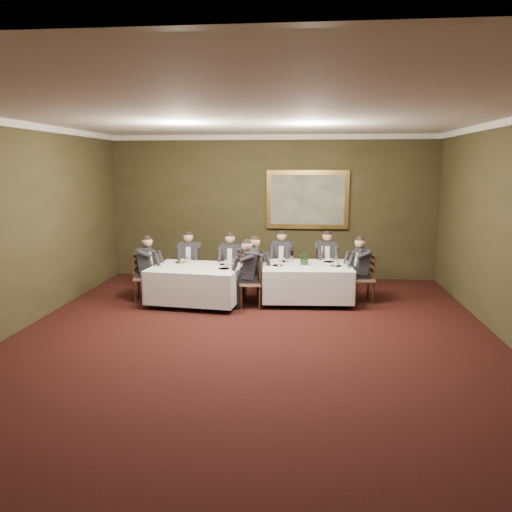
% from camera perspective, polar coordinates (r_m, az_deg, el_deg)
% --- Properties ---
extents(ground, '(10.00, 10.00, 0.00)m').
position_cam_1_polar(ground, '(7.84, -0.64, -10.40)').
color(ground, black).
rests_on(ground, ground).
extents(ceiling, '(8.00, 10.00, 0.10)m').
position_cam_1_polar(ceiling, '(7.37, -0.70, 15.97)').
color(ceiling, silver).
rests_on(ceiling, back_wall).
extents(back_wall, '(8.00, 0.10, 3.50)m').
position_cam_1_polar(back_wall, '(12.36, 1.86, 5.56)').
color(back_wall, '#312F18').
rests_on(back_wall, ground).
extents(front_wall, '(8.00, 0.10, 3.50)m').
position_cam_1_polar(front_wall, '(2.63, -12.87, -12.83)').
color(front_wall, '#312F18').
rests_on(front_wall, ground).
extents(crown_molding, '(8.00, 10.00, 0.12)m').
position_cam_1_polar(crown_molding, '(7.37, -0.70, 15.50)').
color(crown_molding, white).
rests_on(crown_molding, back_wall).
extents(table_main, '(1.90, 1.49, 0.67)m').
position_cam_1_polar(table_main, '(10.32, 5.80, -2.76)').
color(table_main, black).
rests_on(table_main, ground).
extents(table_second, '(1.95, 1.57, 0.67)m').
position_cam_1_polar(table_second, '(10.17, -6.79, -2.97)').
color(table_second, black).
rests_on(table_second, ground).
extents(chair_main_backleft, '(0.50, 0.49, 1.00)m').
position_cam_1_polar(chair_main_backleft, '(11.25, 3.03, -2.49)').
color(chair_main_backleft, '#97744D').
rests_on(chair_main_backleft, ground).
extents(diner_main_backleft, '(0.47, 0.54, 1.35)m').
position_cam_1_polar(diner_main_backleft, '(11.19, 3.02, -1.36)').
color(diner_main_backleft, black).
rests_on(diner_main_backleft, chair_main_backleft).
extents(chair_main_backright, '(0.47, 0.45, 1.00)m').
position_cam_1_polar(chair_main_backright, '(11.30, 7.98, -2.51)').
color(chair_main_backright, '#97744D').
rests_on(chair_main_backright, ground).
extents(diner_main_backright, '(0.44, 0.51, 1.35)m').
position_cam_1_polar(diner_main_backright, '(11.24, 8.01, -1.39)').
color(diner_main_backright, black).
rests_on(diner_main_backright, chair_main_backright).
extents(chair_main_endleft, '(0.54, 0.55, 1.00)m').
position_cam_1_polar(chair_main_endleft, '(10.35, -0.60, -3.61)').
color(chair_main_endleft, '#97744D').
rests_on(chair_main_endleft, ground).
extents(diner_main_endleft, '(0.58, 0.53, 1.35)m').
position_cam_1_polar(diner_main_endleft, '(10.30, -0.54, -2.37)').
color(diner_main_endleft, black).
rests_on(diner_main_endleft, chair_main_endleft).
extents(chair_main_endright, '(0.49, 0.50, 1.00)m').
position_cam_1_polar(chair_main_endright, '(10.49, 12.09, -3.64)').
color(chair_main_endright, '#97744D').
rests_on(chair_main_endright, ground).
extents(diner_main_endright, '(0.54, 0.47, 1.35)m').
position_cam_1_polar(diner_main_endright, '(10.44, 12.08, -2.43)').
color(diner_main_endright, black).
rests_on(diner_main_endright, chair_main_endright).
extents(chair_sec_backleft, '(0.49, 0.47, 1.00)m').
position_cam_1_polar(chair_sec_backleft, '(11.21, -7.59, -2.60)').
color(chair_sec_backleft, '#97744D').
rests_on(chair_sec_backleft, ground).
extents(diner_sec_backleft, '(0.45, 0.52, 1.35)m').
position_cam_1_polar(diner_sec_backleft, '(11.15, -7.62, -1.47)').
color(diner_sec_backleft, black).
rests_on(diner_sec_backleft, chair_sec_backleft).
extents(chair_sec_backright, '(0.49, 0.47, 1.00)m').
position_cam_1_polar(chair_sec_backright, '(10.93, -2.79, -2.87)').
color(chair_sec_backright, '#97744D').
rests_on(chair_sec_backright, ground).
extents(diner_sec_backright, '(0.45, 0.52, 1.35)m').
position_cam_1_polar(diner_sec_backright, '(10.87, -2.82, -1.71)').
color(diner_sec_backright, black).
rests_on(diner_sec_backright, chair_sec_backright).
extents(chair_sec_endright, '(0.44, 0.46, 1.00)m').
position_cam_1_polar(chair_sec_endright, '(9.90, -0.50, -4.24)').
color(chair_sec_endright, '#97744D').
rests_on(chair_sec_endright, ground).
extents(diner_sec_endright, '(0.50, 0.43, 1.35)m').
position_cam_1_polar(diner_sec_endright, '(9.85, -0.57, -2.96)').
color(diner_sec_endright, black).
rests_on(diner_sec_endright, chair_sec_endright).
extents(chair_sec_endleft, '(0.46, 0.48, 1.00)m').
position_cam_1_polar(chair_sec_endleft, '(10.62, -12.60, -3.49)').
color(chair_sec_endleft, '#97744D').
rests_on(chair_sec_endleft, ground).
extents(diner_sec_endleft, '(0.52, 0.45, 1.35)m').
position_cam_1_polar(diner_sec_endleft, '(10.57, -12.59, -2.29)').
color(diner_sec_endleft, black).
rests_on(diner_sec_endleft, chair_sec_endleft).
extents(centerpiece, '(0.34, 0.32, 0.31)m').
position_cam_1_polar(centerpiece, '(10.25, 5.62, -0.16)').
color(centerpiece, '#2D5926').
rests_on(centerpiece, table_main).
extents(candlestick, '(0.06, 0.06, 0.41)m').
position_cam_1_polar(candlestick, '(10.24, 7.54, -0.23)').
color(candlestick, '#B99338').
rests_on(candlestick, table_main).
extents(place_setting_table_main, '(0.33, 0.31, 0.14)m').
position_cam_1_polar(place_setting_table_main, '(10.63, 3.36, -0.43)').
color(place_setting_table_main, white).
rests_on(place_setting_table_main, table_main).
extents(place_setting_table_second, '(0.33, 0.31, 0.14)m').
position_cam_1_polar(place_setting_table_second, '(10.62, -8.33, -0.53)').
color(place_setting_table_second, white).
rests_on(place_setting_table_second, table_second).
extents(painting, '(1.99, 0.09, 1.42)m').
position_cam_1_polar(painting, '(12.26, 5.91, 6.42)').
color(painting, gold).
rests_on(painting, back_wall).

